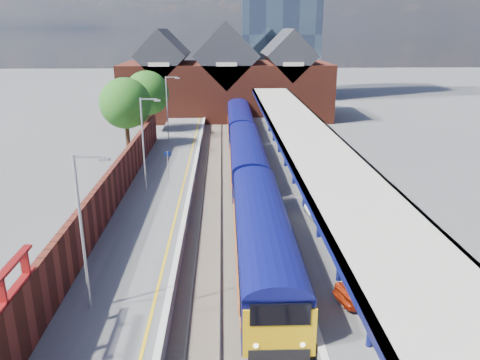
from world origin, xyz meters
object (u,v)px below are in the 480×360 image
object	(u,v)px
train	(243,135)
lamp_post_c	(145,139)
lamp_post_b	(84,225)
parked_car_dark	(428,314)
parked_car_silver	(342,207)
platform_sign	(168,161)
lamp_post_d	(168,105)
parked_car_red	(380,286)
parked_car_blue	(369,231)

from	to	relation	value
train	lamp_post_c	distance (m)	16.09
lamp_post_b	parked_car_dark	bearing A→B (deg)	-7.65
parked_car_silver	platform_sign	bearing A→B (deg)	51.72
platform_sign	parked_car_dark	xyz separation A→B (m)	(12.75, -19.90, -1.05)
parked_car_dark	parked_car_silver	bearing A→B (deg)	12.85
parked_car_dark	lamp_post_d	bearing A→B (deg)	32.17
platform_sign	parked_car_red	world-z (taller)	platform_sign
parked_car_silver	parked_car_blue	distance (m)	3.42
parked_car_silver	parked_car_blue	bearing A→B (deg)	-170.51
parked_car_red	parked_car_silver	distance (m)	9.67
lamp_post_c	parked_car_dark	size ratio (longest dim) A/B	1.59
lamp_post_b	parked_car_red	xyz separation A→B (m)	(12.77, 0.18, -3.30)
parked_car_red	platform_sign	bearing A→B (deg)	15.97
lamp_post_b	parked_car_silver	world-z (taller)	lamp_post_b
lamp_post_d	parked_car_red	xyz separation A→B (m)	(12.77, -31.82, -3.30)
lamp_post_b	lamp_post_c	distance (m)	16.00
parked_car_red	parked_car_dark	bearing A→B (deg)	-163.83
train	parked_car_red	size ratio (longest dim) A/B	16.18
lamp_post_b	lamp_post_c	xyz separation A→B (m)	(0.00, 16.00, 0.00)
train	platform_sign	bearing A→B (deg)	-118.93
lamp_post_d	parked_car_silver	xyz separation A→B (m)	(13.44, -22.17, -3.22)
train	platform_sign	world-z (taller)	platform_sign
train	lamp_post_b	world-z (taller)	lamp_post_b
lamp_post_b	parked_car_red	world-z (taller)	lamp_post_b
lamp_post_b	parked_car_blue	xyz separation A→B (m)	(14.24, 6.52, -3.45)
parked_car_dark	train	bearing A→B (deg)	20.75
parked_car_red	parked_car_silver	size ratio (longest dim) A/B	0.87
lamp_post_b	platform_sign	bearing A→B (deg)	85.67
parked_car_blue	lamp_post_b	bearing A→B (deg)	112.80
lamp_post_d	platform_sign	world-z (taller)	lamp_post_d
train	parked_car_red	distance (m)	29.98
parked_car_red	parked_car_dark	world-z (taller)	parked_car_red
parked_car_silver	parked_car_blue	world-z (taller)	parked_car_silver
lamp_post_b	parked_car_dark	size ratio (longest dim) A/B	1.59
lamp_post_c	parked_car_silver	xyz separation A→B (m)	(13.44, -6.17, -3.22)
platform_sign	parked_car_silver	bearing A→B (deg)	-34.08
parked_car_red	train	bearing A→B (deg)	-7.23
lamp_post_c	parked_car_silver	size ratio (longest dim) A/B	1.50
train	parked_car_silver	bearing A→B (deg)	-74.35
platform_sign	parked_car_silver	xyz separation A→B (m)	(12.08, -8.17, -0.92)
train	lamp_post_c	xyz separation A→B (m)	(-7.86, -13.75, 2.87)
lamp_post_b	train	bearing A→B (deg)	75.21
lamp_post_c	lamp_post_d	xyz separation A→B (m)	(0.00, 16.00, 0.00)
parked_car_silver	parked_car_blue	xyz separation A→B (m)	(0.81, -3.31, -0.23)
lamp_post_c	parked_car_blue	distance (m)	17.46
lamp_post_c	lamp_post_d	bearing A→B (deg)	90.00
platform_sign	parked_car_dark	size ratio (longest dim) A/B	0.57
lamp_post_d	parked_car_silver	distance (m)	26.12
lamp_post_b	parked_car_silver	bearing A→B (deg)	36.19
platform_sign	parked_car_blue	xyz separation A→B (m)	(12.88, -11.48, -1.15)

